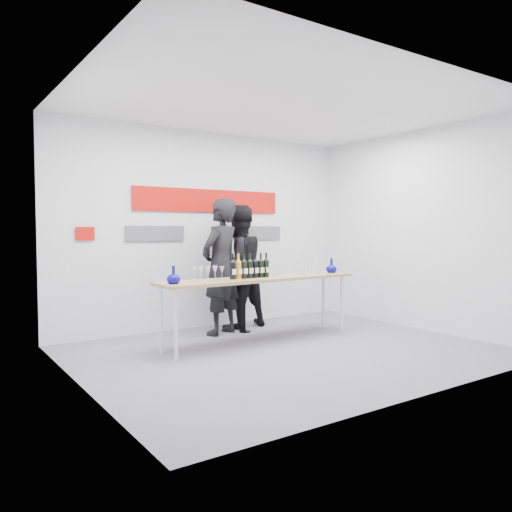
% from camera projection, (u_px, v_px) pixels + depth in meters
% --- Properties ---
extents(ground, '(5.00, 5.00, 0.00)m').
position_uv_depth(ground, '(288.00, 351.00, 6.16)').
color(ground, slate).
rests_on(ground, ground).
extents(back_wall, '(5.00, 0.04, 3.00)m').
position_uv_depth(back_wall, '(209.00, 230.00, 7.73)').
color(back_wall, silver).
rests_on(back_wall, ground).
extents(signage, '(3.38, 0.02, 0.79)m').
position_uv_depth(signage, '(207.00, 210.00, 7.66)').
color(signage, '#BC0E08').
rests_on(signage, back_wall).
extents(tasting_table, '(2.91, 0.68, 0.87)m').
position_uv_depth(tasting_table, '(260.00, 282.00, 6.63)').
color(tasting_table, tan).
rests_on(tasting_table, ground).
extents(wine_bottles, '(0.62, 0.10, 0.33)m').
position_uv_depth(wine_bottles, '(250.00, 266.00, 6.52)').
color(wine_bottles, black).
rests_on(wine_bottles, tasting_table).
extents(decanter_left, '(0.16, 0.16, 0.21)m').
position_uv_depth(decanter_left, '(173.00, 275.00, 5.83)').
color(decanter_left, '#08067B').
rests_on(decanter_left, tasting_table).
extents(decanter_right, '(0.16, 0.16, 0.21)m').
position_uv_depth(decanter_right, '(331.00, 265.00, 7.36)').
color(decanter_right, '#08067B').
rests_on(decanter_right, tasting_table).
extents(glasses_left, '(0.37, 0.23, 0.18)m').
position_uv_depth(glasses_left, '(208.00, 274.00, 6.15)').
color(glasses_left, silver).
rests_on(glasses_left, tasting_table).
extents(glasses_right, '(0.37, 0.23, 0.18)m').
position_uv_depth(glasses_right, '(311.00, 268.00, 7.16)').
color(glasses_right, silver).
rests_on(glasses_right, tasting_table).
extents(presenter_left, '(0.84, 0.71, 1.95)m').
position_uv_depth(presenter_left, '(221.00, 267.00, 7.13)').
color(presenter_left, black).
rests_on(presenter_left, ground).
extents(presenter_right, '(0.98, 0.80, 1.88)m').
position_uv_depth(presenter_right, '(238.00, 267.00, 7.64)').
color(presenter_right, black).
rests_on(presenter_right, ground).
extents(mic_stand, '(0.17, 0.17, 1.45)m').
position_uv_depth(mic_stand, '(245.00, 302.00, 7.30)').
color(mic_stand, black).
rests_on(mic_stand, ground).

